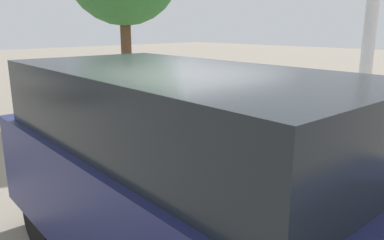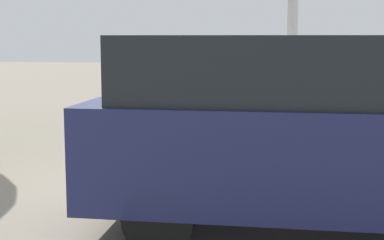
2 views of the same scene
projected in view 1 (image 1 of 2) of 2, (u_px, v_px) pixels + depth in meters
name	position (u px, v px, depth m)	size (l,w,h in m)	color
ground_plane	(182.00, 188.00, 5.94)	(80.00, 80.00, 0.00)	gray
parking_meter_near	(190.00, 119.00, 6.11)	(0.22, 0.15, 1.39)	#4C4C4C
parking_meter_far	(55.00, 85.00, 10.07)	(0.22, 0.15, 1.30)	#4C4C4C
lamp_post	(367.00, 60.00, 5.96)	(0.44, 0.44, 5.36)	beige
parked_van	(182.00, 171.00, 3.56)	(4.82, 2.24, 2.13)	navy
fire_hydrant	(32.00, 100.00, 11.14)	(0.17, 0.17, 0.69)	red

